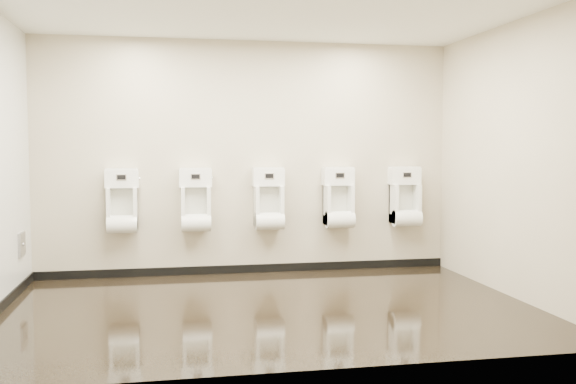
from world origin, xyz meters
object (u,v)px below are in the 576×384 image
access_panel (22,244)px  urinal_3 (339,202)px  urinal_0 (122,206)px  urinal_1 (196,205)px  urinal_2 (269,203)px  urinal_4 (405,201)px

access_panel → urinal_3: 3.63m
urinal_0 → urinal_1: size_ratio=1.00×
access_panel → urinal_2: urinal_2 is taller
urinal_2 → urinal_4: same height
urinal_1 → urinal_0: bearing=180.0°
urinal_1 → urinal_2: bearing=0.0°
access_panel → urinal_4: (4.45, 0.42, 0.36)m
urinal_0 → urinal_3: (2.57, 0.00, 0.00)m
access_panel → urinal_3: size_ratio=0.34×
urinal_1 → urinal_3: bearing=0.0°
access_panel → urinal_2: size_ratio=0.34×
urinal_4 → urinal_3: bearing=180.0°
urinal_0 → urinal_4: 3.43m
urinal_0 → urinal_4: (3.43, 0.00, 0.00)m
urinal_0 → urinal_3: same height
urinal_3 → access_panel: bearing=-173.3°
urinal_3 → urinal_4: (0.86, 0.00, 0.00)m
access_panel → urinal_1: urinal_1 is taller
access_panel → urinal_0: size_ratio=0.34×
access_panel → urinal_4: urinal_4 is taller
urinal_0 → urinal_1: 0.84m
urinal_0 → urinal_2: (1.71, 0.00, 0.00)m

